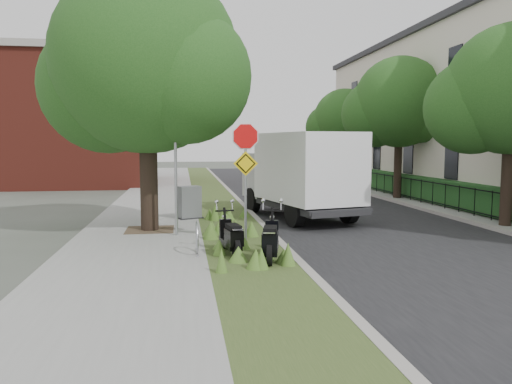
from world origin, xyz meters
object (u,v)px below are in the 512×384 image
sign_assembly (246,157)px  utility_cabinet (189,203)px  box_truck (301,171)px  scooter_near (232,240)px  scooter_far (271,244)px

sign_assembly → utility_cabinet: size_ratio=2.91×
box_truck → utility_cabinet: bearing=-178.5°
sign_assembly → box_truck: 5.17m
sign_assembly → box_truck: size_ratio=0.53×
scooter_near → utility_cabinet: bearing=98.6°
sign_assembly → scooter_far: size_ratio=1.97×
scooter_far → utility_cabinet: bearing=104.3°
scooter_far → utility_cabinet: 6.77m
scooter_far → box_truck: 7.13m
scooter_near → utility_cabinet: utility_cabinet is taller
scooter_far → sign_assembly: bearing=97.0°
scooter_near → scooter_far: (0.78, -0.71, 0.02)m
sign_assembly → utility_cabinet: sign_assembly is taller
scooter_far → box_truck: box_truck is taller
scooter_near → box_truck: bearing=62.9°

